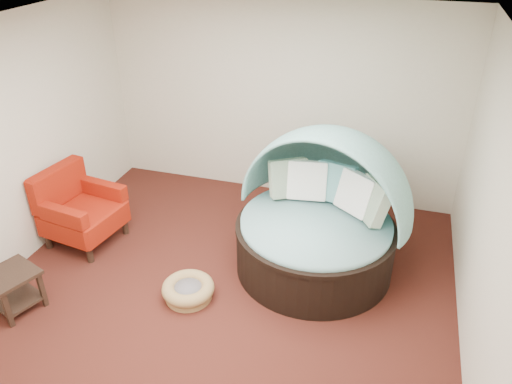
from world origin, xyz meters
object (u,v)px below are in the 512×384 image
(canopy_daybed, at_px, (321,207))
(red_armchair, at_px, (79,209))
(side_table, at_px, (13,286))
(pet_basket, at_px, (188,290))

(canopy_daybed, relative_size, red_armchair, 2.31)
(canopy_daybed, xyz_separation_m, red_armchair, (-2.97, -0.39, -0.33))
(red_armchair, relative_size, side_table, 1.58)
(pet_basket, bearing_deg, red_armchair, 159.82)
(pet_basket, xyz_separation_m, side_table, (-1.68, -0.68, 0.20))
(canopy_daybed, bearing_deg, side_table, -135.77)
(red_armchair, xyz_separation_m, side_table, (0.06, -1.31, -0.15))
(red_armchair, distance_m, side_table, 1.32)
(pet_basket, relative_size, side_table, 1.15)
(canopy_daybed, distance_m, pet_basket, 1.74)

